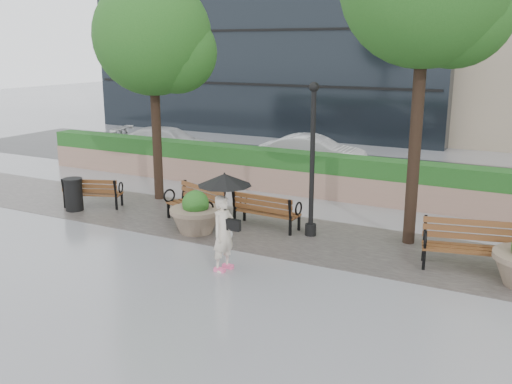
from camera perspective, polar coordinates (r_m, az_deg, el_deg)
The scene contains 15 objects.
ground at distance 11.71m, azimuth -1.45°, elevation -8.74°, with size 100.00×100.00×0.00m, color gray.
cobble_strip at distance 14.23m, azimuth 4.46°, elevation -4.50°, with size 28.00×3.20×0.01m, color #383330.
hedge_wall at distance 17.66m, azimuth 9.66°, elevation 1.29°, with size 24.00×0.80×1.35m.
asphalt_street at distance 21.56m, azimuth 12.93°, elevation 1.69°, with size 40.00×7.00×0.00m, color black.
bench_0 at distance 17.40m, azimuth -15.96°, elevation -0.62°, with size 1.76×1.19×0.88m.
bench_1 at distance 15.28m, azimuth -6.12°, elevation -2.08°, with size 1.96×1.32×0.98m.
bench_2 at distance 14.79m, azimuth 1.03°, elevation -2.61°, with size 1.78×0.79×0.93m.
bench_3 at distance 12.91m, azimuth 20.50°, elevation -5.99°, with size 2.03×1.17×1.03m.
planter_left at distance 14.49m, azimuth -6.03°, elevation -2.43°, with size 1.31×1.31×1.10m.
trash_bin at distance 17.15m, azimuth -17.76°, elevation -0.33°, with size 0.54×0.54×0.90m, color black.
lamppost at distance 13.93m, azimuth 5.62°, elevation 2.13°, with size 0.28×0.28×3.79m.
tree_0 at distance 17.36m, azimuth -9.73°, elevation 14.68°, with size 3.52×3.43×6.60m.
car_left at distance 24.11m, azimuth -8.68°, elevation 4.81°, with size 1.86×4.58×1.33m, color silver.
car_right at distance 21.86m, azimuth 5.75°, elevation 3.92°, with size 1.40×4.02×1.32m, color silver.
pedestrian at distance 11.81m, azimuth -3.21°, elevation -2.05°, with size 1.13×1.13×2.07m.
Camera 1 is at (5.27, -9.40, 4.59)m, focal length 40.00 mm.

